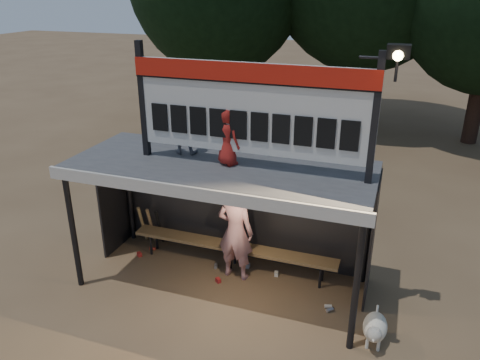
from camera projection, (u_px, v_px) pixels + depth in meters
name	position (u px, v px, depth m)	size (l,w,h in m)	color
ground	(222.00, 282.00, 8.53)	(80.00, 80.00, 0.00)	brown
player	(236.00, 232.00, 8.38)	(0.68, 0.44, 1.86)	silver
child_a	(182.00, 124.00, 7.94)	(0.50, 0.39, 1.03)	slate
child_b	(228.00, 136.00, 7.44)	(0.46, 0.30, 0.94)	#A21E18
dugout_shelter	(226.00, 185.00, 8.03)	(5.10, 2.08, 2.32)	#404043
scoreboard_assembly	(253.00, 106.00, 7.07)	(4.10, 0.27, 1.99)	black
bench	(233.00, 247.00, 8.84)	(4.00, 0.35, 0.48)	olive
dog	(375.00, 328.00, 6.99)	(0.36, 0.81, 0.49)	white
bats	(151.00, 225.00, 9.66)	(0.49, 0.33, 0.84)	#A5824D
litter	(234.00, 274.00, 8.72)	(4.00, 0.91, 0.08)	red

